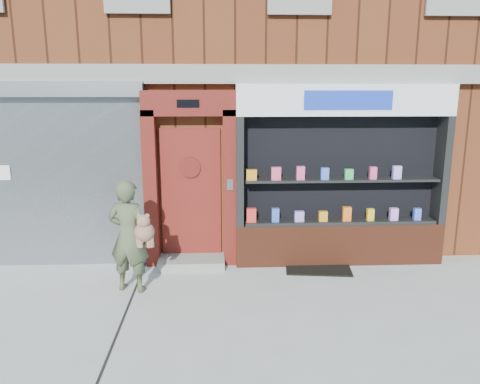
{
  "coord_description": "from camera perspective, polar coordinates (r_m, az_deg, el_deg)",
  "views": [
    {
      "loc": [
        -0.3,
        -5.72,
        2.96
      ],
      "look_at": [
        0.03,
        1.0,
        1.44
      ],
      "focal_mm": 35.0,
      "sensor_mm": 36.0,
      "label": 1
    }
  ],
  "objects": [
    {
      "name": "ground",
      "position": [
        6.45,
        0.18,
        -14.57
      ],
      "size": [
        80.0,
        80.0,
        0.0
      ],
      "primitive_type": "plane",
      "color": "#9E9E99",
      "rests_on": "ground"
    },
    {
      "name": "building",
      "position": [
        11.77,
        -1.37,
        17.81
      ],
      "size": [
        12.0,
        8.16,
        8.0
      ],
      "color": "#5C2815",
      "rests_on": "ground"
    },
    {
      "name": "shutter_bay",
      "position": [
        8.21,
        -22.0,
        3.12
      ],
      "size": [
        3.1,
        0.3,
        3.04
      ],
      "color": "gray",
      "rests_on": "ground"
    },
    {
      "name": "red_door_bay",
      "position": [
        7.74,
        -6.07,
        1.49
      ],
      "size": [
        1.52,
        0.58,
        2.9
      ],
      "color": "#53120E",
      "rests_on": "ground"
    },
    {
      "name": "pharmacy_bay",
      "position": [
        7.97,
        12.15,
        0.97
      ],
      "size": [
        3.5,
        0.41,
        3.0
      ],
      "color": "#612817",
      "rests_on": "ground"
    },
    {
      "name": "woman",
      "position": [
        6.99,
        -13.28,
        -5.22
      ],
      "size": [
        0.73,
        0.55,
        1.67
      ],
      "color": "#475236",
      "rests_on": "ground"
    },
    {
      "name": "doormat",
      "position": [
        8.02,
        9.45,
        -8.99
      ],
      "size": [
        1.14,
        0.87,
        0.03
      ],
      "primitive_type": "cube",
      "rotation": [
        0.0,
        0.0,
        -0.12
      ],
      "color": "black",
      "rests_on": "ground"
    }
  ]
}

